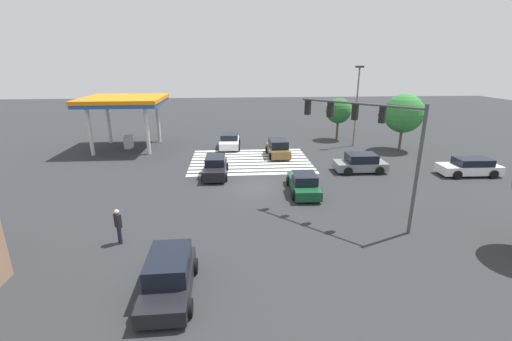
{
  "coord_description": "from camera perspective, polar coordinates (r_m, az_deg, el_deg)",
  "views": [
    {
      "loc": [
        1.76,
        23.13,
        8.71
      ],
      "look_at": [
        0.0,
        0.0,
        1.26
      ],
      "focal_mm": 24.0,
      "sensor_mm": 36.0,
      "label": 1
    }
  ],
  "objects": [
    {
      "name": "gas_station_canopy",
      "position": [
        37.54,
        -21.15,
        10.47
      ],
      "size": [
        7.77,
        7.77,
        5.25
      ],
      "color": "#23519E",
      "rests_on": "ground_plane"
    },
    {
      "name": "car_1",
      "position": [
        32.75,
        3.69,
        3.74
      ],
      "size": [
        2.1,
        4.21,
        1.62
      ],
      "rotation": [
        0.0,
        0.0,
        -1.55
      ],
      "color": "brown",
      "rests_on": "ground_plane"
    },
    {
      "name": "car_2",
      "position": [
        27.23,
        -6.78,
        0.61
      ],
      "size": [
        2.02,
        4.42,
        1.52
      ],
      "rotation": [
        0.0,
        0.0,
        1.54
      ],
      "color": "black",
      "rests_on": "ground_plane"
    },
    {
      "name": "ground_plane",
      "position": [
        24.78,
        0.0,
        -2.77
      ],
      "size": [
        127.4,
        127.4,
        0.0
      ],
      "primitive_type": "plane",
      "color": "#2B2D30"
    },
    {
      "name": "car_3",
      "position": [
        29.3,
        17.01,
        1.19
      ],
      "size": [
        4.14,
        2.18,
        1.51
      ],
      "rotation": [
        0.0,
        0.0,
        -0.01
      ],
      "color": "gray",
      "rests_on": "ground_plane"
    },
    {
      "name": "car_0",
      "position": [
        36.04,
        -4.44,
        4.87
      ],
      "size": [
        2.34,
        4.34,
        1.42
      ],
      "rotation": [
        0.0,
        0.0,
        1.53
      ],
      "color": "silver",
      "rests_on": "ground_plane"
    },
    {
      "name": "crosswalk_markings",
      "position": [
        31.22,
        -0.95,
        1.62
      ],
      "size": [
        10.76,
        8.2,
        0.01
      ],
      "rotation": [
        0.0,
        0.0,
        1.57
      ],
      "color": "silver",
      "rests_on": "ground_plane"
    },
    {
      "name": "tree_corner_b",
      "position": [
        37.51,
        23.41,
        8.75
      ],
      "size": [
        3.87,
        3.87,
        5.68
      ],
      "color": "brown",
      "rests_on": "ground_plane"
    },
    {
      "name": "car_6",
      "position": [
        32.03,
        32.06,
        0.51
      ],
      "size": [
        4.72,
        2.12,
        1.39
      ],
      "rotation": [
        0.0,
        0.0,
        -0.03
      ],
      "color": "silver",
      "rests_on": "ground_plane"
    },
    {
      "name": "pedestrian",
      "position": [
        18.34,
        -21.97,
        -8.33
      ],
      "size": [
        0.41,
        0.41,
        1.82
      ],
      "rotation": [
        0.0,
        0.0,
        -2.35
      ],
      "color": "#232842",
      "rests_on": "ground_plane"
    },
    {
      "name": "car_4",
      "position": [
        23.81,
        7.94,
        -2.16
      ],
      "size": [
        2.1,
        4.64,
        1.43
      ],
      "rotation": [
        0.0,
        0.0,
        -1.61
      ],
      "color": "#144728",
      "rests_on": "ground_plane"
    },
    {
      "name": "tree_corner_a",
      "position": [
        40.47,
        13.59,
        9.65
      ],
      "size": [
        2.85,
        2.85,
        4.74
      ],
      "color": "brown",
      "rests_on": "ground_plane"
    },
    {
      "name": "car_5",
      "position": [
        14.37,
        -14.34,
        -16.6
      ],
      "size": [
        2.09,
        4.27,
        1.52
      ],
      "rotation": [
        0.0,
        0.0,
        1.59
      ],
      "color": "black",
      "rests_on": "ground_plane"
    },
    {
      "name": "traffic_signal_mast",
      "position": [
        19.29,
        18.57,
        6.28
      ],
      "size": [
        5.03,
        5.03,
        6.78
      ],
      "rotation": [
        0.0,
        0.0,
        -0.79
      ],
      "color": "#47474C",
      "rests_on": "ground_plane"
    },
    {
      "name": "street_light_pole_a",
      "position": [
        37.51,
        16.47,
        11.31
      ],
      "size": [
        0.8,
        0.36,
        8.25
      ],
      "color": "slate",
      "rests_on": "ground_plane"
    }
  ]
}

